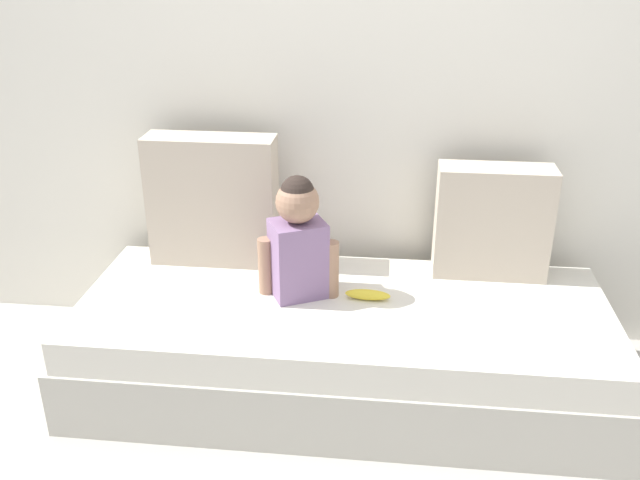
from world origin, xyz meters
name	(u,v)px	position (x,y,z in m)	size (l,w,h in m)	color
ground_plane	(342,387)	(0.00, 0.00, 0.00)	(12.00, 12.00, 0.00)	#B2ADA3
back_wall	(357,58)	(0.00, 0.54, 1.18)	(5.23, 0.10, 2.36)	silver
couch	(343,346)	(0.00, 0.00, 0.19)	(2.03, 0.81, 0.38)	beige
throw_pillow_left	(213,200)	(-0.56, 0.31, 0.65)	(0.52, 0.16, 0.53)	#C1B29E
throw_pillow_right	(492,222)	(0.56, 0.31, 0.60)	(0.44, 0.16, 0.45)	#C1B29E
toddler	(298,238)	(-0.17, 0.05, 0.61)	(0.30, 0.22, 0.47)	gray
banana	(368,295)	(0.09, 0.03, 0.40)	(0.17, 0.04, 0.04)	yellow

